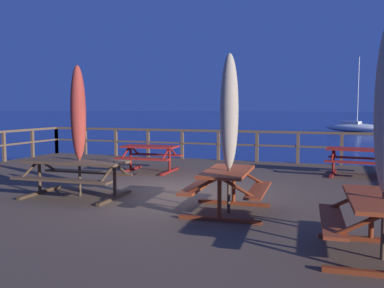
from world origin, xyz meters
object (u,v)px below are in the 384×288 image
at_px(picnic_table_back_right, 380,214).
at_px(picnic_table_mid_right, 150,153).
at_px(picnic_table_front_left, 76,170).
at_px(patio_umbrella_tall_back_left, 229,112).
at_px(picnic_table_front_right, 227,182).
at_px(sailboat_distant, 354,127).
at_px(picnic_table_back_left, 367,156).
at_px(patio_umbrella_short_back, 78,113).

distance_m(picnic_table_back_right, picnic_table_mid_right, 7.96).
bearing_deg(picnic_table_front_left, patio_umbrella_tall_back_left, -5.40).
distance_m(picnic_table_front_right, sailboat_distant, 39.61).
bearing_deg(picnic_table_back_left, patio_umbrella_short_back, -141.44).
relative_size(picnic_table_front_right, sailboat_distant, 0.22).
xyz_separation_m(picnic_table_front_left, picnic_table_mid_right, (0.00, 3.68, -0.02)).
height_order(picnic_table_mid_right, patio_umbrella_short_back, patio_umbrella_short_back).
xyz_separation_m(picnic_table_front_right, sailboat_distant, (3.53, 39.45, -0.65)).
relative_size(picnic_table_front_left, sailboat_distant, 0.29).
xyz_separation_m(picnic_table_back_right, patio_umbrella_tall_back_left, (-2.32, 1.53, 1.24)).
distance_m(patio_umbrella_short_back, sailboat_distant, 39.74).
bearing_deg(picnic_table_back_right, picnic_table_back_left, 87.74).
distance_m(picnic_table_back_right, patio_umbrella_short_back, 6.11).
bearing_deg(picnic_table_back_left, picnic_table_front_right, -117.31).
height_order(picnic_table_back_right, picnic_table_mid_right, same).
xyz_separation_m(patio_umbrella_tall_back_left, patio_umbrella_short_back, (-3.36, 0.39, -0.04)).
bearing_deg(picnic_table_back_right, picnic_table_front_right, 146.20).
distance_m(picnic_table_mid_right, patio_umbrella_short_back, 3.81).
relative_size(picnic_table_front_left, patio_umbrella_tall_back_left, 0.79).
bearing_deg(picnic_table_front_left, picnic_table_back_right, -17.96).
height_order(picnic_table_front_right, patio_umbrella_tall_back_left, patio_umbrella_tall_back_left).
xyz_separation_m(picnic_table_front_right, patio_umbrella_short_back, (-3.32, 0.34, 1.21)).
bearing_deg(picnic_table_mid_right, picnic_table_back_right, -44.04).
xyz_separation_m(picnic_table_front_right, picnic_table_mid_right, (-3.36, 3.95, -0.00)).
bearing_deg(patio_umbrella_tall_back_left, sailboat_distant, 84.95).
xyz_separation_m(picnic_table_front_right, patio_umbrella_tall_back_left, (0.04, -0.05, 1.24)).
height_order(picnic_table_back_right, picnic_table_back_left, same).
relative_size(picnic_table_back_right, patio_umbrella_short_back, 0.63).
distance_m(picnic_table_back_right, sailboat_distant, 41.05).
height_order(picnic_table_front_left, sailboat_distant, sailboat_distant).
bearing_deg(picnic_table_mid_right, picnic_table_front_left, -90.06).
relative_size(picnic_table_mid_right, picnic_table_back_left, 0.75).
relative_size(picnic_table_front_right, picnic_table_mid_right, 1.01).
xyz_separation_m(picnic_table_back_right, picnic_table_mid_right, (-5.72, 5.53, -0.00)).
distance_m(picnic_table_back_left, patio_umbrella_tall_back_left, 5.86).
bearing_deg(picnic_table_back_right, picnic_table_front_left, 162.04).
relative_size(picnic_table_front_right, picnic_table_front_left, 0.75).
relative_size(patio_umbrella_short_back, sailboat_distant, 0.36).
bearing_deg(picnic_table_mid_right, picnic_table_front_right, -49.62).
relative_size(picnic_table_back_right, sailboat_distant, 0.23).
height_order(patio_umbrella_short_back, sailboat_distant, sailboat_distant).
xyz_separation_m(picnic_table_front_right, picnic_table_back_right, (2.36, -1.58, 0.00)).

